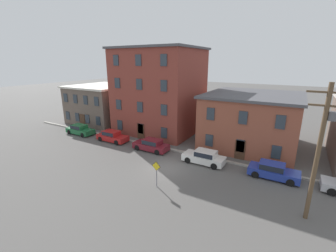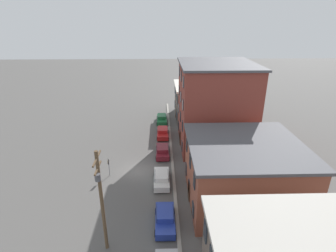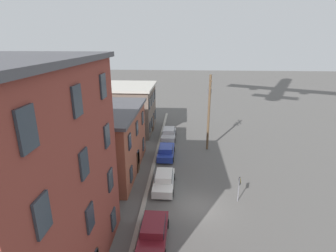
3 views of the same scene
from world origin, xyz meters
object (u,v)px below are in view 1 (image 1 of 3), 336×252
car_green (80,129)px  caution_sign (156,170)px  car_red (112,136)px  car_maroon (151,145)px  car_blue (273,170)px  car_white (204,157)px  utility_pole (320,148)px

car_green → caution_sign: caution_sign is taller
car_red → car_maroon: size_ratio=1.00×
car_blue → caution_sign: size_ratio=1.86×
car_red → caution_sign: size_ratio=1.86×
car_white → utility_pole: bearing=-26.8°
car_green → car_maroon: bearing=0.1°
car_red → car_white: (13.37, -0.26, 0.00)m
car_maroon → utility_pole: 17.52m
car_maroon → car_white: same height
car_green → car_white: (19.72, -0.15, 0.00)m
car_red → car_blue: (20.01, 0.03, 0.00)m
car_white → car_blue: 6.65m
car_white → utility_pole: (9.33, -4.70, 4.47)m
car_blue → utility_pole: (2.69, -4.99, 4.47)m
car_blue → caution_sign: caution_sign is taller
car_green → caution_sign: bearing=-20.3°
car_green → car_blue: (26.37, 0.14, 0.00)m
caution_sign → utility_pole: size_ratio=0.25×
car_red → caution_sign: caution_sign is taller
car_red → car_blue: size_ratio=1.00×
car_maroon → caution_sign: bearing=-52.8°
utility_pole → car_red: bearing=167.7°
caution_sign → car_red: bearing=149.8°
car_green → car_white: same height
car_green → caution_sign: size_ratio=1.86×
car_red → car_maroon: same height
car_red → caution_sign: 13.36m
car_red → utility_pole: (22.70, -4.96, 4.47)m
car_green → utility_pole: utility_pole is taller
car_maroon → car_white: 6.89m
car_white → car_maroon: bearing=178.5°
car_green → car_white: bearing=-0.4°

